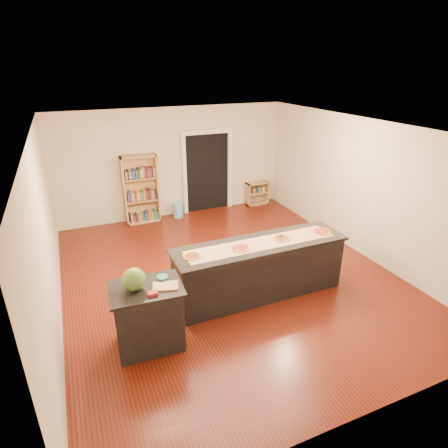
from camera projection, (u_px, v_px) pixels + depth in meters
name	position (u px, v px, depth m)	size (l,w,h in m)	color
room	(228.00, 208.00, 6.70)	(6.00, 7.00, 2.80)	beige
doorway	(207.00, 167.00, 10.02)	(1.40, 0.09, 2.21)	black
kitchen_island	(260.00, 269.00, 6.48)	(3.03, 0.82, 1.00)	black
side_counter	(148.00, 316.00, 5.28)	(0.99, 0.72, 0.98)	black
bookshelf	(141.00, 190.00, 9.35)	(0.86, 0.31, 1.73)	tan
low_shelf	(257.00, 193.00, 10.77)	(0.65, 0.28, 0.65)	tan
waste_bin	(178.00, 210.00, 9.91)	(0.27, 0.27, 0.39)	#64AAE0
kraft_paper	(261.00, 243.00, 6.27)	(2.63, 0.47, 0.00)	tan
watermelon	(134.00, 279.00, 4.98)	(0.32, 0.32, 0.32)	#144214
cutting_board	(165.00, 286.00, 5.09)	(0.34, 0.23, 0.02)	tan
package_red	(153.00, 294.00, 4.91)	(0.13, 0.09, 0.05)	maroon
package_teal	(162.00, 278.00, 5.24)	(0.16, 0.16, 0.06)	#195966
pizza_a	(192.00, 256.00, 5.84)	(0.28, 0.28, 0.02)	#BE8949
pizza_b	(240.00, 248.00, 6.10)	(0.34, 0.34, 0.02)	#BE8949
pizza_c	(281.00, 238.00, 6.43)	(0.31, 0.31, 0.02)	#BE8949
pizza_d	(321.00, 231.00, 6.69)	(0.35, 0.35, 0.02)	#BE8949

